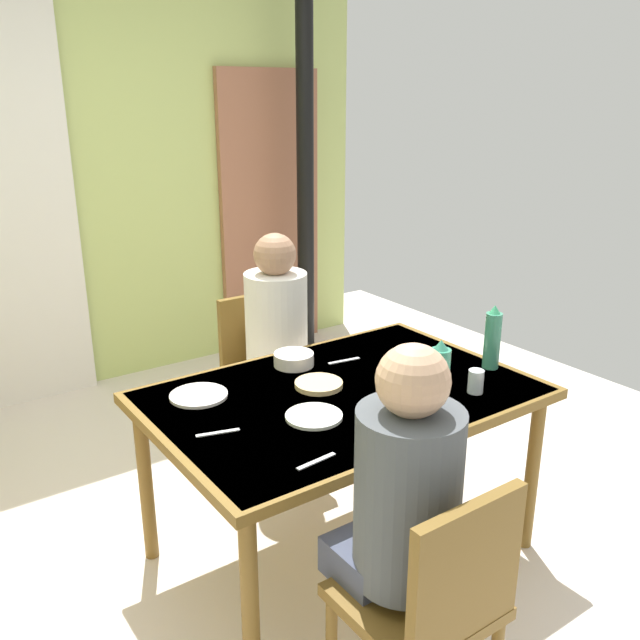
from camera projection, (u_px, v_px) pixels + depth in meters
ground_plane at (247, 559)px, 2.79m from camera, size 5.79×5.79×0.00m
wall_back at (57, 166)px, 4.06m from camera, size 4.29×0.10×2.83m
door_wooden at (271, 213)px, 4.92m from camera, size 0.80×0.05×2.00m
stove_pipe_column at (305, 157)px, 4.64m from camera, size 0.12×0.12×2.83m
dining_table at (342, 406)px, 2.63m from camera, size 1.47×0.99×0.73m
chair_near_diner at (433, 602)px, 1.86m from camera, size 0.40×0.40×0.87m
chair_far_diner at (265, 370)px, 3.42m from camera, size 0.40×0.40×0.87m
person_near_diner at (404, 491)px, 1.87m from camera, size 0.30×0.37×0.77m
person_far_diner at (278, 324)px, 3.23m from camera, size 0.30×0.37×0.77m
water_bottle_green_near at (439, 383)px, 2.34m from camera, size 0.07×0.07×0.30m
water_bottle_green_far at (492, 339)px, 2.80m from camera, size 0.07×0.07×0.27m
serving_bowl_center at (294, 359)px, 2.85m from camera, size 0.17×0.17×0.05m
dinner_plate_near_left at (417, 364)px, 2.85m from camera, size 0.20×0.20×0.01m
dinner_plate_near_right at (314, 416)px, 2.40m from camera, size 0.21×0.21×0.01m
dinner_plate_far_center at (199, 395)px, 2.56m from camera, size 0.22×0.22×0.01m
drinking_glass_by_near_diner at (437, 390)px, 2.52m from camera, size 0.06×0.06×0.09m
drinking_glass_by_far_diner at (476, 381)px, 2.59m from camera, size 0.06×0.06×0.09m
bread_plate_sliced at (319, 384)px, 2.65m from camera, size 0.19×0.19×0.02m
cutlery_knife_near at (316, 461)px, 2.11m from camera, size 0.15×0.03×0.00m
cutlery_fork_near at (344, 361)px, 2.90m from camera, size 0.15×0.04×0.00m
cutlery_knife_far at (218, 433)px, 2.29m from camera, size 0.15×0.06×0.00m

